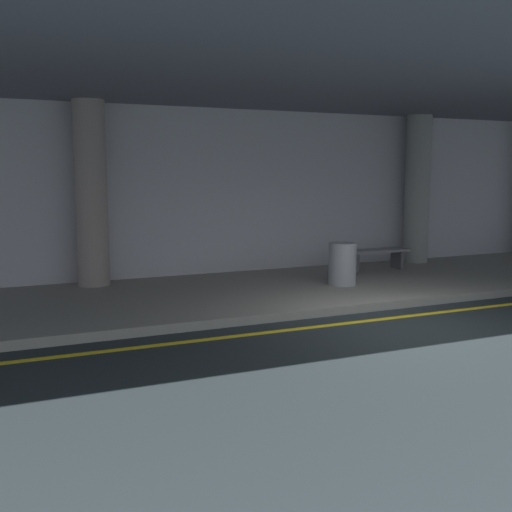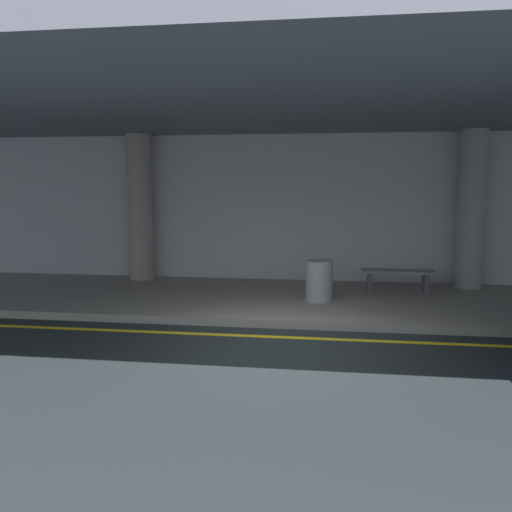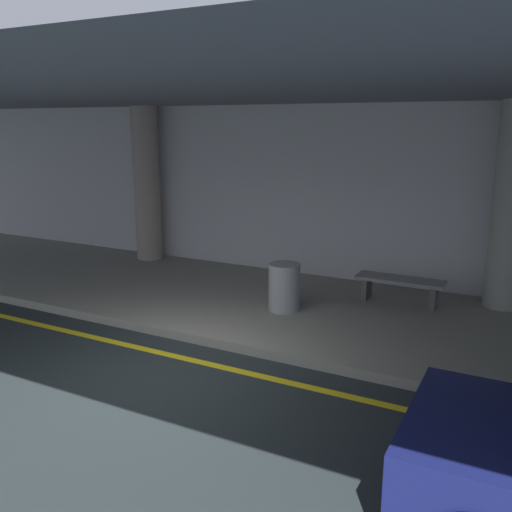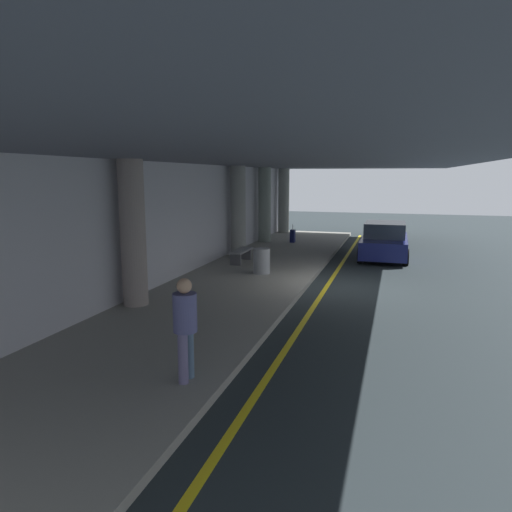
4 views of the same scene
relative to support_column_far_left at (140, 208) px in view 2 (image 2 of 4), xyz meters
The scene contains 9 objects.
ground_plane 6.53m from the support_column_far_left, 50.04° to the right, with size 60.00×60.00×0.00m, color #242C2F.
sidewalk 4.73m from the support_column_far_left, 22.71° to the right, with size 26.00×4.20×0.15m, color gray.
lane_stripe_yellow 6.20m from the support_column_far_left, 47.10° to the right, with size 26.00×0.14×0.01m, color yellow.
support_column_far_left is the anchor object (origin of this frame).
support_column_left_mid 8.00m from the support_column_far_left, ahead, with size 0.63×0.63×3.65m, color gray.
ceiling_overhang 4.96m from the support_column_far_left, 28.53° to the right, with size 28.00×13.20×0.30m, color slate.
terminal_back_wall 4.04m from the support_column_far_left, ahead, with size 26.00×0.30×3.80m, color #B2B2BB.
bench_metal 6.52m from the support_column_far_left, ahead, with size 1.60×0.50×0.48m.
trash_bin_steel 5.19m from the support_column_far_left, 23.76° to the right, with size 0.56×0.56×0.85m, color gray.
Camera 2 is at (0.86, -8.29, 2.54)m, focal length 37.72 mm.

